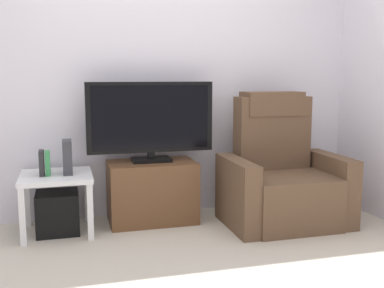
{
  "coord_description": "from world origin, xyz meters",
  "views": [
    {
      "loc": [
        -0.74,
        -2.88,
        1.22
      ],
      "look_at": [
        0.19,
        0.5,
        0.7
      ],
      "focal_mm": 43.44,
      "sensor_mm": 36.0,
      "label": 1
    }
  ],
  "objects_px": {
    "recliner_armchair": "(281,178)",
    "game_console": "(67,157)",
    "television": "(151,120)",
    "book_leftmost": "(42,163)",
    "side_table": "(56,184)",
    "subwoofer_box": "(58,212)",
    "tv_stand": "(152,192)",
    "book_middle": "(48,163)"
  },
  "relations": [
    {
      "from": "tv_stand",
      "to": "recliner_armchair",
      "type": "distance_m",
      "value": 1.09
    },
    {
      "from": "side_table",
      "to": "book_middle",
      "type": "bearing_deg",
      "value": -160.55
    },
    {
      "from": "recliner_armchair",
      "to": "game_console",
      "type": "relative_size",
      "value": 4.16
    },
    {
      "from": "television",
      "to": "subwoofer_box",
      "type": "xyz_separation_m",
      "value": [
        -0.76,
        -0.1,
        -0.7
      ]
    },
    {
      "from": "book_middle",
      "to": "television",
      "type": "bearing_deg",
      "value": 8.17
    },
    {
      "from": "television",
      "to": "book_leftmost",
      "type": "distance_m",
      "value": 0.92
    },
    {
      "from": "subwoofer_box",
      "to": "book_leftmost",
      "type": "xyz_separation_m",
      "value": [
        -0.1,
        -0.02,
        0.4
      ]
    },
    {
      "from": "book_middle",
      "to": "game_console",
      "type": "xyz_separation_m",
      "value": [
        0.15,
        0.03,
        0.04
      ]
    },
    {
      "from": "television",
      "to": "book_middle",
      "type": "xyz_separation_m",
      "value": [
        -0.82,
        -0.12,
        -0.3
      ]
    },
    {
      "from": "recliner_armchair",
      "to": "side_table",
      "type": "distance_m",
      "value": 1.82
    },
    {
      "from": "book_middle",
      "to": "subwoofer_box",
      "type": "bearing_deg",
      "value": 19.45
    },
    {
      "from": "subwoofer_box",
      "to": "game_console",
      "type": "height_order",
      "value": "game_console"
    },
    {
      "from": "subwoofer_box",
      "to": "book_leftmost",
      "type": "height_order",
      "value": "book_leftmost"
    },
    {
      "from": "tv_stand",
      "to": "subwoofer_box",
      "type": "xyz_separation_m",
      "value": [
        -0.76,
        -0.08,
        -0.1
      ]
    },
    {
      "from": "recliner_armchair",
      "to": "book_leftmost",
      "type": "bearing_deg",
      "value": -174.11
    },
    {
      "from": "television",
      "to": "subwoofer_box",
      "type": "bearing_deg",
      "value": -172.7
    },
    {
      "from": "recliner_armchair",
      "to": "subwoofer_box",
      "type": "height_order",
      "value": "recliner_armchair"
    },
    {
      "from": "side_table",
      "to": "book_middle",
      "type": "height_order",
      "value": "book_middle"
    },
    {
      "from": "subwoofer_box",
      "to": "game_console",
      "type": "bearing_deg",
      "value": 6.34
    },
    {
      "from": "side_table",
      "to": "subwoofer_box",
      "type": "distance_m",
      "value": 0.23
    },
    {
      "from": "side_table",
      "to": "subwoofer_box",
      "type": "bearing_deg",
      "value": -45.0
    },
    {
      "from": "book_leftmost",
      "to": "game_console",
      "type": "xyz_separation_m",
      "value": [
        0.19,
        0.03,
        0.03
      ]
    },
    {
      "from": "book_leftmost",
      "to": "game_console",
      "type": "height_order",
      "value": "game_console"
    },
    {
      "from": "side_table",
      "to": "tv_stand",
      "type": "bearing_deg",
      "value": 5.89
    },
    {
      "from": "game_console",
      "to": "book_leftmost",
      "type": "bearing_deg",
      "value": -171.03
    },
    {
      "from": "television",
      "to": "recliner_armchair",
      "type": "xyz_separation_m",
      "value": [
        1.04,
        -0.3,
        -0.49
      ]
    },
    {
      "from": "tv_stand",
      "to": "game_console",
      "type": "bearing_deg",
      "value": -174.17
    },
    {
      "from": "recliner_armchair",
      "to": "game_console",
      "type": "distance_m",
      "value": 1.74
    },
    {
      "from": "book_leftmost",
      "to": "game_console",
      "type": "bearing_deg",
      "value": 8.97
    },
    {
      "from": "side_table",
      "to": "subwoofer_box",
      "type": "xyz_separation_m",
      "value": [
        0.0,
        -0.0,
        -0.23
      ]
    },
    {
      "from": "television",
      "to": "tv_stand",
      "type": "bearing_deg",
      "value": -90.0
    },
    {
      "from": "television",
      "to": "subwoofer_box",
      "type": "height_order",
      "value": "television"
    },
    {
      "from": "side_table",
      "to": "book_middle",
      "type": "xyz_separation_m",
      "value": [
        -0.06,
        -0.02,
        0.17
      ]
    },
    {
      "from": "subwoofer_box",
      "to": "tv_stand",
      "type": "bearing_deg",
      "value": 5.89
    },
    {
      "from": "tv_stand",
      "to": "book_leftmost",
      "type": "height_order",
      "value": "book_leftmost"
    },
    {
      "from": "tv_stand",
      "to": "television",
      "type": "bearing_deg",
      "value": 90.0
    },
    {
      "from": "tv_stand",
      "to": "recliner_armchair",
      "type": "xyz_separation_m",
      "value": [
        1.04,
        -0.28,
        0.12
      ]
    },
    {
      "from": "book_leftmost",
      "to": "book_middle",
      "type": "distance_m",
      "value": 0.04
    },
    {
      "from": "television",
      "to": "book_leftmost",
      "type": "relative_size",
      "value": 5.41
    },
    {
      "from": "subwoofer_box",
      "to": "book_middle",
      "type": "height_order",
      "value": "book_middle"
    },
    {
      "from": "tv_stand",
      "to": "television",
      "type": "distance_m",
      "value": 0.6
    },
    {
      "from": "side_table",
      "to": "book_leftmost",
      "type": "height_order",
      "value": "book_leftmost"
    }
  ]
}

